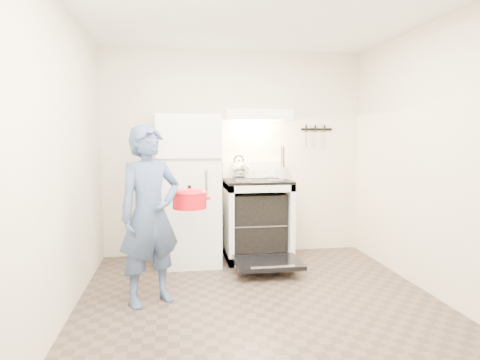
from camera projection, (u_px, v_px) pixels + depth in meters
name	position (u px, v px, depth m)	size (l,w,h in m)	color
floor	(263.00, 308.00, 3.65)	(3.60, 3.60, 0.00)	brown
back_wall	(234.00, 153.00, 5.30)	(3.20, 0.02, 2.50)	beige
refrigerator	(189.00, 190.00, 4.91)	(0.70, 0.70, 1.70)	white
stove_body	(257.00, 221.00, 5.09)	(0.76, 0.65, 0.92)	white
cooktop	(257.00, 181.00, 5.04)	(0.76, 0.65, 0.03)	black
backsplash	(253.00, 170.00, 5.31)	(0.76, 0.07, 0.20)	white
oven_door	(268.00, 263.00, 4.54)	(0.70, 0.54, 0.04)	black
oven_rack	(257.00, 222.00, 5.09)	(0.60, 0.52, 0.01)	slate
range_hood	(256.00, 115.00, 5.04)	(0.76, 0.50, 0.12)	white
knife_strip	(317.00, 129.00, 5.41)	(0.40, 0.02, 0.03)	black
pizza_stone	(257.00, 221.00, 5.10)	(0.31, 0.31, 0.02)	#80604A
tea_kettle	(239.00, 167.00, 5.22)	(0.23, 0.19, 0.28)	silver
utensil_jar	(283.00, 173.00, 4.90)	(0.09, 0.09, 0.13)	silver
person	(150.00, 215.00, 3.70)	(0.57, 0.37, 1.56)	#33476C
dutch_oven	(190.00, 200.00, 3.96)	(0.39, 0.32, 0.25)	red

